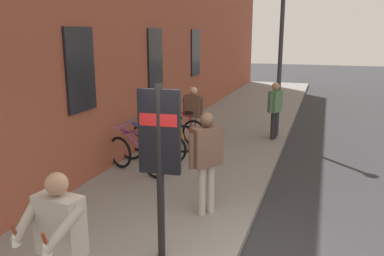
# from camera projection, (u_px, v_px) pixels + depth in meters

# --- Properties ---
(ground) EXTENTS (60.00, 60.00, 0.00)m
(ground) POSITION_uv_depth(u_px,v_px,m) (321.00, 154.00, 10.38)
(ground) COLOR #2D2D30
(sidewalk_pavement) EXTENTS (24.00, 3.50, 0.12)m
(sidewalk_pavement) POSITION_uv_depth(u_px,v_px,m) (235.00, 127.00, 13.06)
(sidewalk_pavement) COLOR gray
(sidewalk_pavement) RESTS_ON ground
(bicycle_beside_lamp) EXTENTS (0.71, 1.69, 0.97)m
(bicycle_beside_lamp) POSITION_uv_depth(u_px,v_px,m) (137.00, 156.00, 8.54)
(bicycle_beside_lamp) COLOR black
(bicycle_beside_lamp) RESTS_ON sidewalk_pavement
(bicycle_far_end) EXTENTS (0.48, 1.77, 0.97)m
(bicycle_far_end) POSITION_uv_depth(u_px,v_px,m) (151.00, 146.00, 9.28)
(bicycle_far_end) COLOR black
(bicycle_far_end) RESTS_ON sidewalk_pavement
(bicycle_under_window) EXTENTS (0.67, 1.71, 0.97)m
(bicycle_under_window) POSITION_uv_depth(u_px,v_px,m) (164.00, 138.00, 9.98)
(bicycle_under_window) COLOR black
(bicycle_under_window) RESTS_ON sidewalk_pavement
(bicycle_leaning_wall) EXTENTS (0.48, 1.76, 0.97)m
(bicycle_leaning_wall) POSITION_uv_depth(u_px,v_px,m) (177.00, 130.00, 10.77)
(bicycle_leaning_wall) COLOR black
(bicycle_leaning_wall) RESTS_ON sidewalk_pavement
(transit_info_sign) EXTENTS (0.14, 0.56, 2.40)m
(transit_info_sign) POSITION_uv_depth(u_px,v_px,m) (160.00, 144.00, 5.05)
(transit_info_sign) COLOR black
(transit_info_sign) RESTS_ON sidewalk_pavement
(pedestrian_by_facade) EXTENTS (0.54, 0.51, 1.74)m
(pedestrian_by_facade) POSITION_uv_depth(u_px,v_px,m) (206.00, 153.00, 6.45)
(pedestrian_by_facade) COLOR #B2A599
(pedestrian_by_facade) RESTS_ON sidewalk_pavement
(pedestrian_near_bus) EXTENTS (0.59, 0.37, 1.62)m
(pedestrian_near_bus) POSITION_uv_depth(u_px,v_px,m) (275.00, 105.00, 11.13)
(pedestrian_near_bus) COLOR #26262D
(pedestrian_near_bus) RESTS_ON sidewalk_pavement
(pedestrian_crossing_street) EXTENTS (0.26, 0.60, 1.58)m
(pedestrian_crossing_street) POSITION_uv_depth(u_px,v_px,m) (193.00, 110.00, 10.58)
(pedestrian_crossing_street) COLOR #B2A599
(pedestrian_crossing_street) RESTS_ON sidewalk_pavement
(tourist_with_hotdogs) EXTENTS (0.62, 0.64, 1.69)m
(tourist_with_hotdogs) POSITION_uv_depth(u_px,v_px,m) (59.00, 235.00, 3.88)
(tourist_with_hotdogs) COLOR maroon
(tourist_with_hotdogs) RESTS_ON sidewalk_pavement
(street_lamp) EXTENTS (0.28, 0.28, 4.84)m
(street_lamp) POSITION_uv_depth(u_px,v_px,m) (281.00, 35.00, 11.00)
(street_lamp) COLOR #333338
(street_lamp) RESTS_ON sidewalk_pavement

